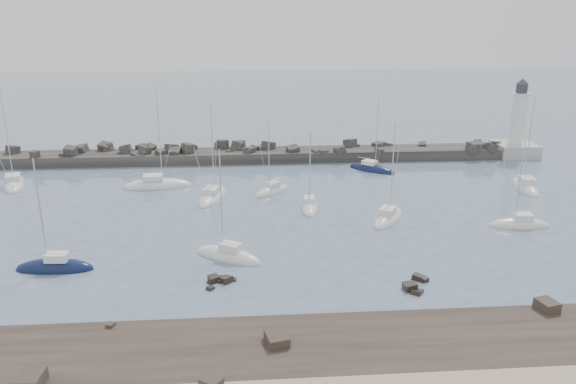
% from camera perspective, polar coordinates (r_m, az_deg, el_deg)
% --- Properties ---
extents(ground, '(400.00, 400.00, 0.00)m').
position_cam_1_polar(ground, '(63.34, -2.50, -5.40)').
color(ground, slate).
rests_on(ground, ground).
extents(rock_shelf, '(140.00, 12.18, 2.10)m').
position_cam_1_polar(rock_shelf, '(43.95, -2.34, -16.72)').
color(rock_shelf, '#2C231E').
rests_on(rock_shelf, ground).
extents(rock_cluster_near, '(2.93, 2.85, 1.14)m').
position_cam_1_polar(rock_cluster_near, '(55.47, -6.97, -8.98)').
color(rock_cluster_near, black).
rests_on(rock_cluster_near, ground).
extents(rock_cluster_far, '(3.08, 4.25, 1.24)m').
position_cam_1_polar(rock_cluster_far, '(55.52, 12.67, -9.28)').
color(rock_cluster_far, black).
rests_on(rock_cluster_far, ground).
extents(breakwater, '(115.00, 7.22, 5.17)m').
position_cam_1_polar(breakwater, '(99.50, -7.66, 3.33)').
color(breakwater, '#2D2B28').
rests_on(breakwater, ground).
extents(lighthouse, '(7.00, 7.00, 14.60)m').
position_cam_1_polar(lighthouse, '(110.00, 22.11, 5.02)').
color(lighthouse, '#A5A49F').
rests_on(lighthouse, ground).
extents(sailboat_1, '(6.10, 10.37, 15.57)m').
position_cam_1_polar(sailboat_1, '(94.44, -26.07, 0.72)').
color(sailboat_1, silver).
rests_on(sailboat_1, ground).
extents(sailboat_2, '(8.01, 2.94, 12.73)m').
position_cam_1_polar(sailboat_2, '(62.14, -22.59, -7.15)').
color(sailboat_2, '#0E173B').
rests_on(sailboat_2, ground).
extents(sailboat_3, '(5.11, 9.69, 14.60)m').
position_cam_1_polar(sailboat_3, '(79.57, -7.65, -0.52)').
color(sailboat_3, silver).
rests_on(sailboat_3, ground).
extents(sailboat_4, '(10.51, 4.19, 16.15)m').
position_cam_1_polar(sailboat_4, '(86.17, -13.16, 0.60)').
color(sailboat_4, silver).
rests_on(sailboat_4, ground).
extents(sailboat_5, '(8.10, 6.34, 12.90)m').
position_cam_1_polar(sailboat_5, '(60.35, -6.07, -6.54)').
color(sailboat_5, silver).
rests_on(sailboat_5, ground).
extents(sailboat_6, '(2.77, 7.30, 11.42)m').
position_cam_1_polar(sailboat_6, '(74.86, 2.17, -1.56)').
color(sailboat_6, silver).
rests_on(sailboat_6, ground).
extents(sailboat_7, '(6.57, 8.40, 13.25)m').
position_cam_1_polar(sailboat_7, '(71.84, 10.12, -2.67)').
color(sailboat_7, silver).
rests_on(sailboat_7, ground).
extents(sailboat_8, '(7.84, 7.31, 12.98)m').
position_cam_1_polar(sailboat_8, '(93.84, 8.48, 2.27)').
color(sailboat_8, '#0E173B').
rests_on(sailboat_8, ground).
extents(sailboat_9, '(7.66, 2.89, 12.04)m').
position_cam_1_polar(sailboat_9, '(74.14, 22.42, -3.14)').
color(sailboat_9, silver).
rests_on(sailboat_9, ground).
extents(sailboat_10, '(4.04, 9.42, 14.55)m').
position_cam_1_polar(sailboat_10, '(90.23, 22.92, 0.41)').
color(sailboat_10, silver).
rests_on(sailboat_10, ground).
extents(sailboat_13, '(6.25, 6.28, 10.91)m').
position_cam_1_polar(sailboat_13, '(81.38, -1.65, 0.05)').
color(sailboat_13, silver).
rests_on(sailboat_13, ground).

